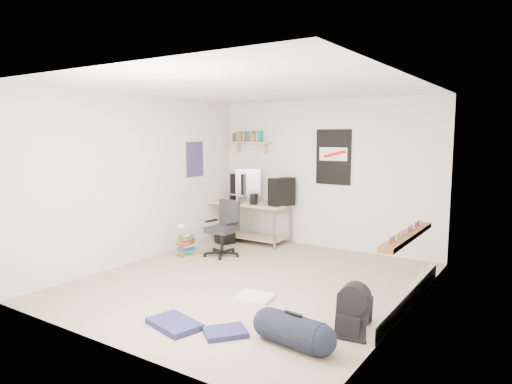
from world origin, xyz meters
The scene contains 26 objects.
floor centered at (0.00, 0.00, -0.01)m, with size 4.00×4.50×0.01m, color gray.
ceiling centered at (0.00, 0.00, 2.50)m, with size 4.00×4.50×0.01m, color white.
back_wall centered at (0.00, 2.25, 1.25)m, with size 4.00×0.01×2.50m, color silver.
left_wall centered at (-2.00, 0.00, 1.25)m, with size 0.01×4.50×2.50m, color silver.
right_wall centered at (2.00, 0.00, 1.25)m, with size 0.01×4.50×2.50m, color silver.
desk centered at (-1.32, 1.89, 0.36)m, with size 1.54×0.67×0.70m, color #CBAC8D.
monitor_left centered at (-1.49, 1.78, 0.91)m, with size 0.38×0.09×0.41m, color #AEADB2.
monitor_right centered at (-1.28, 1.81, 0.94)m, with size 0.44×0.11×0.48m, color #B0B0B5.
pc_tower centered at (-0.65, 1.91, 0.94)m, with size 0.22×0.46×0.48m, color black.
keyboard centered at (-1.50, 1.62, 0.71)m, with size 0.36×0.12×0.02m, color black.
speaker_left centered at (-1.75, 2.00, 0.80)m, with size 0.10×0.10×0.20m, color black.
speaker_right centered at (-1.08, 1.70, 0.80)m, with size 0.10×0.10×0.20m, color black.
office_chair centered at (-1.11, 0.81, 0.49)m, with size 0.58×0.58×0.89m, color black.
wall_shelf centered at (-1.45, 2.14, 1.78)m, with size 0.80×0.22×0.24m, color tan.
poster_back_wall centered at (0.15, 2.23, 1.55)m, with size 0.62×0.03×0.92m, color black.
poster_left_wall centered at (-1.99, 1.20, 1.50)m, with size 0.02×0.42×0.60m, color navy.
window centered at (1.95, 0.30, 1.45)m, with size 0.10×1.50×1.26m, color brown.
baseboard_heater centered at (1.96, 0.30, 0.09)m, with size 0.08×2.50×0.18m, color #B7B2A8.
backpack centered at (1.75, -0.84, 0.20)m, with size 0.31×0.25×0.41m, color black.
duffel_bag centered at (1.37, -1.34, 0.14)m, with size 0.30×0.30×0.58m, color black.
tshirt centered at (0.41, -0.53, 0.02)m, with size 0.42×0.35×0.04m, color silver.
jeans_a centered at (0.16, -1.62, 0.03)m, with size 0.55×0.35×0.06m, color navy.
jeans_b centered at (0.70, -1.48, 0.03)m, with size 0.40×0.30×0.05m, color #21244C.
book_stack centered at (-1.56, 0.47, 0.15)m, with size 0.43×0.35×0.29m, color brown.
desk_lamp centered at (-1.54, 0.45, 0.38)m, with size 0.11×0.19×0.19m, color silver.
subwoofer centered at (-1.58, 1.51, 0.14)m, with size 0.27×0.27×0.31m, color black.
Camera 1 is at (3.26, -4.82, 1.91)m, focal length 32.00 mm.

